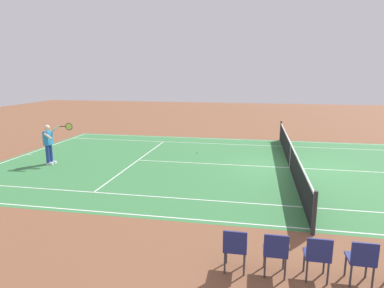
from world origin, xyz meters
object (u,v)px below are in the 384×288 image
(tennis_net, at_px, (290,156))
(spectator_chair_6, at_px, (275,250))
(spectator_chair_4, at_px, (362,259))
(spectator_chair_7, at_px, (235,247))
(tennis_player_near, at_px, (49,142))
(tennis_ball, at_px, (197,152))
(spectator_chair_5, at_px, (318,254))

(tennis_net, distance_m, spectator_chair_6, 7.70)
(spectator_chair_4, distance_m, spectator_chair_6, 1.48)
(tennis_net, height_order, spectator_chair_4, tennis_net)
(spectator_chair_7, bearing_deg, tennis_net, -102.62)
(spectator_chair_6, bearing_deg, spectator_chair_4, 180.00)
(tennis_player_near, relative_size, spectator_chair_4, 1.93)
(tennis_ball, relative_size, spectator_chair_4, 0.08)
(tennis_ball, bearing_deg, tennis_net, 156.18)
(spectator_chair_6, bearing_deg, spectator_chair_5, 180.00)
(spectator_chair_7, bearing_deg, spectator_chair_6, 180.00)
(spectator_chair_4, bearing_deg, spectator_chair_6, 0.00)
(tennis_player_near, bearing_deg, spectator_chair_6, 144.08)
(tennis_net, distance_m, tennis_player_near, 9.87)
(spectator_chair_5, relative_size, spectator_chair_6, 1.00)
(tennis_player_near, relative_size, spectator_chair_7, 1.93)
(tennis_player_near, bearing_deg, spectator_chair_4, 148.19)
(tennis_player_near, height_order, spectator_chair_4, tennis_player_near)
(spectator_chair_6, bearing_deg, spectator_chair_7, 0.00)
(tennis_ball, height_order, spectator_chair_4, spectator_chair_4)
(tennis_net, distance_m, tennis_ball, 4.49)
(tennis_player_near, distance_m, spectator_chair_4, 12.12)
(tennis_net, bearing_deg, spectator_chair_4, 93.81)
(tennis_player_near, xyz_separation_m, spectator_chair_7, (-8.07, 6.38, -0.41))
(tennis_player_near, height_order, spectator_chair_7, tennis_player_near)
(tennis_net, relative_size, spectator_chair_4, 13.30)
(spectator_chair_5, xyz_separation_m, spectator_chair_7, (1.48, 0.00, 0.00))
(spectator_chair_5, bearing_deg, tennis_ball, -67.78)
(spectator_chair_6, relative_size, spectator_chair_7, 1.00)
(tennis_net, height_order, tennis_ball, tennis_net)
(tennis_ball, height_order, spectator_chair_6, spectator_chair_6)
(tennis_player_near, distance_m, spectator_chair_5, 11.50)
(spectator_chair_5, distance_m, spectator_chair_7, 1.48)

